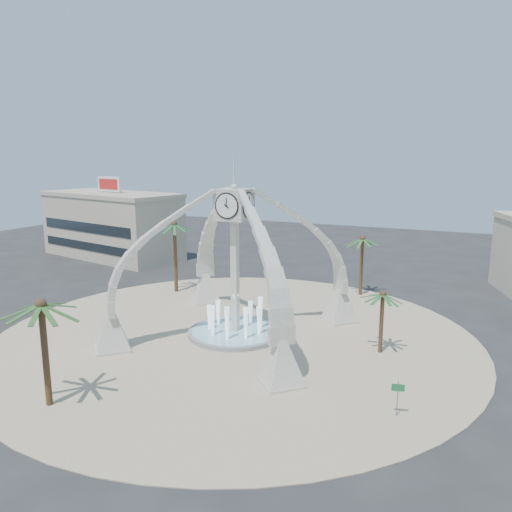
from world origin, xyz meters
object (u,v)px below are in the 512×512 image
at_px(clock_tower, 235,260).
at_px(palm_west, 174,225).
at_px(street_sign, 398,392).
at_px(palm_east, 383,295).
at_px(fountain, 235,332).
at_px(palm_south, 41,306).
at_px(palm_north, 362,240).

height_order(clock_tower, palm_west, clock_tower).
relative_size(clock_tower, street_sign, 8.24).
bearing_deg(palm_east, fountain, -174.03).
xyz_separation_m(palm_east, palm_south, (-16.56, -16.80, 1.69)).
height_order(palm_west, street_sign, palm_west).
xyz_separation_m(palm_north, palm_south, (-11.35, -32.24, 0.16)).
bearing_deg(street_sign, fountain, 138.18).
bearing_deg(fountain, palm_south, -106.73).
relative_size(palm_west, street_sign, 3.87).
distance_m(fountain, palm_east, 12.70).
height_order(palm_west, palm_north, palm_west).
relative_size(palm_east, street_sign, 2.43).
xyz_separation_m(fountain, street_sign, (14.68, -8.02, 1.27)).
height_order(palm_east, palm_west, palm_west).
relative_size(palm_east, palm_north, 0.76).
bearing_deg(street_sign, palm_north, 94.78).
height_order(fountain, palm_west, palm_west).
height_order(clock_tower, palm_south, clock_tower).
bearing_deg(palm_south, palm_north, 70.61).
distance_m(clock_tower, palm_north, 17.97).
relative_size(clock_tower, palm_north, 2.58).
bearing_deg(street_sign, palm_west, 134.01).
bearing_deg(palm_west, street_sign, -32.80).
xyz_separation_m(palm_west, palm_south, (7.53, -24.88, -1.17)).
distance_m(palm_west, palm_south, 26.02).
distance_m(clock_tower, palm_east, 12.10).
height_order(palm_east, palm_north, palm_north).
bearing_deg(palm_south, fountain, 73.27).
bearing_deg(palm_south, street_sign, 21.29).
relative_size(palm_west, palm_north, 1.21).
bearing_deg(street_sign, clock_tower, 138.18).
height_order(palm_south, street_sign, palm_south).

